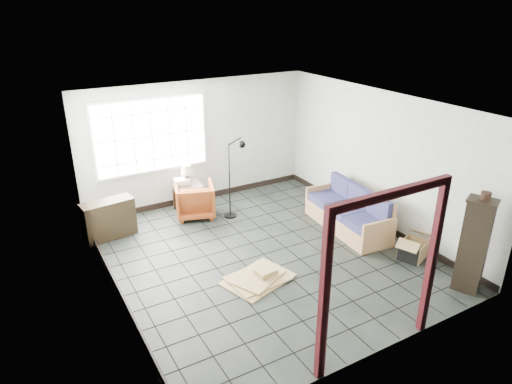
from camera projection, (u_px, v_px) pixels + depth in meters
ground at (264, 254)px, 7.92m from camera, size 5.50×5.50×0.00m
room_shell at (264, 162)px, 7.28m from camera, size 5.02×5.52×2.61m
window_panel at (151, 136)px, 9.00m from camera, size 2.32×0.08×1.52m
doorway_trim at (385, 255)px, 5.22m from camera, size 1.80×0.08×2.20m
futon_sofa at (350, 214)px, 8.71m from camera, size 0.86×1.95×0.84m
armchair at (195, 198)px, 9.19m from camera, size 0.92×0.89×0.77m
side_table at (187, 189)px, 9.31m from camera, size 0.64×0.64×0.62m
table_lamp at (187, 170)px, 9.24m from camera, size 0.29×0.29×0.38m
projector at (182, 181)px, 9.26m from camera, size 0.33×0.28×0.11m
floor_lamp at (236, 176)px, 8.97m from camera, size 0.44×0.33×1.66m
console_shelf at (109, 219)px, 8.37m from camera, size 0.96×0.48×0.72m
tall_shelf at (474, 245)px, 6.68m from camera, size 0.45×0.50×1.49m
pot at (486, 196)px, 6.39m from camera, size 0.17×0.17×0.11m
open_box at (413, 250)px, 7.76m from camera, size 0.83×0.60×0.42m
cardboard_pile at (259, 277)px, 7.19m from camera, size 1.22×1.01×0.15m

